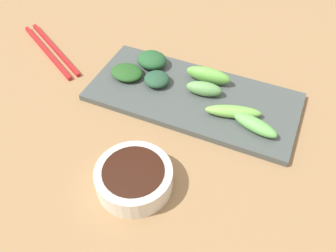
{
  "coord_description": "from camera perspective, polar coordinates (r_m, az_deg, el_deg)",
  "views": [
    {
      "loc": [
        -0.39,
        -0.17,
        0.48
      ],
      "look_at": [
        -0.03,
        -0.01,
        0.05
      ],
      "focal_mm": 37.67,
      "sensor_mm": 36.0,
      "label": 1
    }
  ],
  "objects": [
    {
      "name": "broccoli_stalk_5",
      "position": [
        0.61,
        13.88,
        0.19
      ],
      "size": [
        0.05,
        0.09,
        0.02
      ],
      "primitive_type": "ellipsoid",
      "rotation": [
        0.0,
        0.0,
        -0.27
      ],
      "color": "#67B257",
      "rests_on": "serving_plate"
    },
    {
      "name": "broccoli_stalk_0",
      "position": [
        0.66,
        5.85,
        6.02
      ],
      "size": [
        0.04,
        0.07,
        0.03
      ],
      "primitive_type": "ellipsoid",
      "rotation": [
        0.0,
        0.0,
        0.15
      ],
      "color": "#66A058",
      "rests_on": "serving_plate"
    },
    {
      "name": "broccoli_leafy_6",
      "position": [
        0.73,
        -2.64,
        10.63
      ],
      "size": [
        0.06,
        0.06,
        0.03
      ],
      "primitive_type": "ellipsoid",
      "rotation": [
        0.0,
        0.0,
        -0.07
      ],
      "color": "#24562E",
      "rests_on": "serving_plate"
    },
    {
      "name": "broccoli_stalk_4",
      "position": [
        0.69,
        6.53,
        8.16
      ],
      "size": [
        0.03,
        0.09,
        0.03
      ],
      "primitive_type": "ellipsoid",
      "rotation": [
        0.0,
        0.0,
        0.03
      ],
      "color": "#68B347",
      "rests_on": "serving_plate"
    },
    {
      "name": "broccoli_leafy_1",
      "position": [
        0.68,
        -1.82,
        7.58
      ],
      "size": [
        0.06,
        0.06,
        0.02
      ],
      "primitive_type": "ellipsoid",
      "rotation": [
        0.0,
        0.0,
        0.24
      ],
      "color": "#254E35",
      "rests_on": "serving_plate"
    },
    {
      "name": "sauce_bowl",
      "position": [
        0.53,
        -5.1,
        -8.42
      ],
      "size": [
        0.12,
        0.12,
        0.04
      ],
      "color": "silver",
      "rests_on": "tabletop"
    },
    {
      "name": "broccoli_leafy_2",
      "position": [
        0.71,
        -6.67,
        8.61
      ],
      "size": [
        0.05,
        0.06,
        0.02
      ],
      "primitive_type": "ellipsoid",
      "rotation": [
        0.0,
        0.0,
        -0.01
      ],
      "color": "#255521",
      "rests_on": "serving_plate"
    },
    {
      "name": "broccoli_stalk_3",
      "position": [
        0.63,
        10.51,
        2.31
      ],
      "size": [
        0.05,
        0.1,
        0.02
      ],
      "primitive_type": "ellipsoid",
      "rotation": [
        0.0,
        0.0,
        0.29
      ],
      "color": "#76BA4E",
      "rests_on": "serving_plate"
    },
    {
      "name": "chopsticks",
      "position": [
        0.83,
        -18.42,
        11.56
      ],
      "size": [
        0.14,
        0.21,
        0.01
      ],
      "rotation": [
        0.0,
        0.0,
        -0.52
      ],
      "color": "#B21E20",
      "rests_on": "tabletop"
    },
    {
      "name": "serving_plate",
      "position": [
        0.67,
        4.02,
        4.74
      ],
      "size": [
        0.18,
        0.39,
        0.01
      ],
      "primitive_type": "cube",
      "color": "#464E4C",
      "rests_on": "tabletop"
    },
    {
      "name": "tabletop",
      "position": [
        0.63,
        0.37,
        -0.42
      ],
      "size": [
        2.1,
        2.1,
        0.02
      ],
      "primitive_type": "cube",
      "color": "#97744B",
      "rests_on": "ground"
    }
  ]
}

